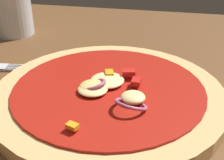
{
  "coord_description": "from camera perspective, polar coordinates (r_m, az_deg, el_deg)",
  "views": [
    {
      "loc": [
        0.09,
        -0.3,
        0.23
      ],
      "look_at": [
        0.02,
        0.05,
        0.05
      ],
      "focal_mm": 49.12,
      "sensor_mm": 36.0,
      "label": 1
    }
  ],
  "objects": [
    {
      "name": "dining_table",
      "position": [
        0.38,
        -3.87,
        -7.33
      ],
      "size": [
        1.49,
        0.92,
        0.03
      ],
      "color": "brown",
      "rests_on": "ground"
    },
    {
      "name": "beer_glass",
      "position": [
        0.64,
        -18.44,
        13.72
      ],
      "size": [
        0.08,
        0.08,
        0.15
      ],
      "color": "silver",
      "rests_on": "dining_table"
    },
    {
      "name": "pizza",
      "position": [
        0.39,
        -0.61,
        -2.66
      ],
      "size": [
        0.29,
        0.29,
        0.04
      ],
      "color": "tan",
      "rests_on": "dining_table"
    }
  ]
}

